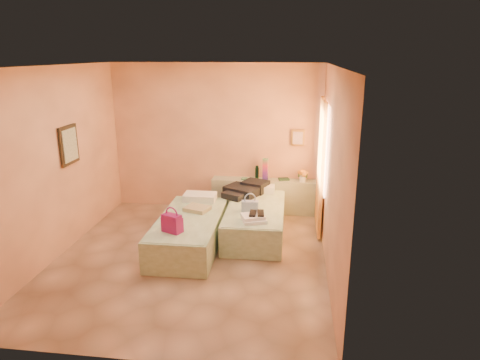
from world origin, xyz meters
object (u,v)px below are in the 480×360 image
object	(u,v)px
green_book	(284,179)
flower_vase	(303,174)
bed_right	(256,220)
water_bottle	(257,172)
magenta_handbag	(172,223)
blue_handbag	(250,206)
headboard_ledge	(265,196)
bed_left	(190,232)
towel_stack	(254,218)

from	to	relation	value
green_book	flower_vase	bearing A→B (deg)	-22.88
bed_right	water_bottle	xyz separation A→B (m)	(-0.08, 1.12, 0.52)
bed_right	magenta_handbag	distance (m)	1.69
blue_handbag	headboard_ledge	bearing A→B (deg)	79.11
headboard_ledge	bed_left	bearing A→B (deg)	-122.44
headboard_ledge	bed_left	world-z (taller)	headboard_ledge
flower_vase	blue_handbag	distance (m)	1.55
green_book	magenta_handbag	xyz separation A→B (m)	(-1.52, -2.31, -0.03)
magenta_handbag	towel_stack	xyz separation A→B (m)	(1.13, 0.53, -0.08)
headboard_ledge	green_book	bearing A→B (deg)	3.53
headboard_ledge	green_book	distance (m)	0.48
bed_left	water_bottle	distance (m)	2.05
towel_stack	water_bottle	bearing A→B (deg)	93.81
bed_left	towel_stack	bearing A→B (deg)	-3.47
bed_left	water_bottle	bearing A→B (deg)	62.33
headboard_ledge	blue_handbag	xyz separation A→B (m)	(-0.16, -1.32, 0.26)
water_bottle	flower_vase	xyz separation A→B (m)	(0.87, -0.11, 0.02)
green_book	towel_stack	bearing A→B (deg)	-115.48
bed_left	flower_vase	distance (m)	2.49
bed_left	blue_handbag	bearing A→B (deg)	21.94
bed_left	headboard_ledge	bearing A→B (deg)	57.01
bed_right	blue_handbag	distance (m)	0.44
towel_stack	bed_right	bearing A→B (deg)	93.15
flower_vase	blue_handbag	world-z (taller)	flower_vase
headboard_ledge	magenta_handbag	xyz separation A→B (m)	(-1.18, -2.28, 0.31)
water_bottle	green_book	size ratio (longest dim) A/B	1.24
water_bottle	flower_vase	distance (m)	0.87
magenta_handbag	headboard_ledge	bearing A→B (deg)	87.11
bed_left	towel_stack	size ratio (longest dim) A/B	5.71
water_bottle	flower_vase	world-z (taller)	flower_vase
water_bottle	blue_handbag	size ratio (longest dim) A/B	0.90
flower_vase	magenta_handbag	world-z (taller)	flower_vase
towel_stack	bed_left	bearing A→B (deg)	177.08
magenta_handbag	blue_handbag	bearing A→B (deg)	67.91
headboard_ledge	magenta_handbag	world-z (taller)	magenta_handbag
towel_stack	magenta_handbag	bearing A→B (deg)	-154.72
flower_vase	magenta_handbag	size ratio (longest dim) A/B	0.97
headboard_ledge	bed_right	distance (m)	1.06
green_book	flower_vase	distance (m)	0.38
bed_right	green_book	world-z (taller)	green_book
green_book	towel_stack	size ratio (longest dim) A/B	0.56
water_bottle	towel_stack	size ratio (longest dim) A/B	0.70
flower_vase	magenta_handbag	distance (m)	2.93
bed_left	bed_right	distance (m)	1.18
water_bottle	towel_stack	bearing A→B (deg)	-86.19
water_bottle	magenta_handbag	bearing A→B (deg)	-113.14
headboard_ledge	green_book	xyz separation A→B (m)	(0.34, 0.02, 0.34)
blue_handbag	towel_stack	xyz separation A→B (m)	(0.11, -0.43, -0.04)
bed_left	water_bottle	xyz separation A→B (m)	(0.91, 1.77, 0.52)
green_book	headboard_ledge	bearing A→B (deg)	170.66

